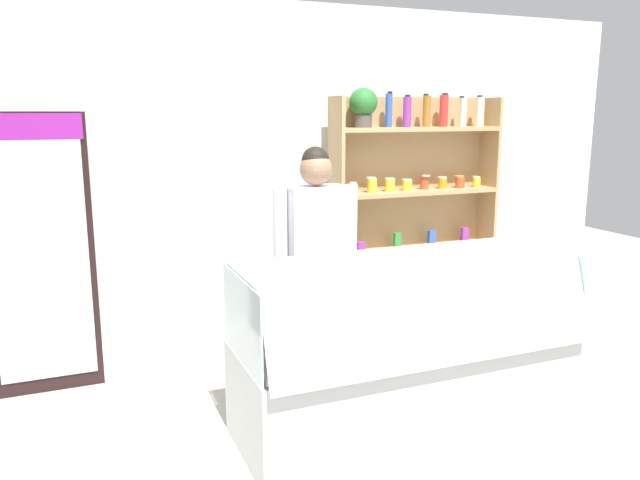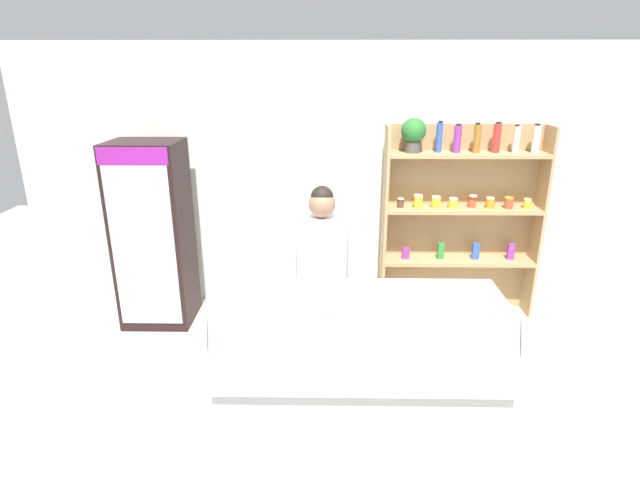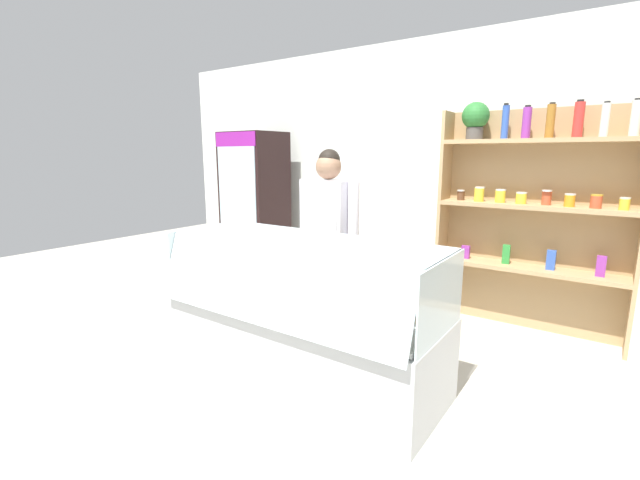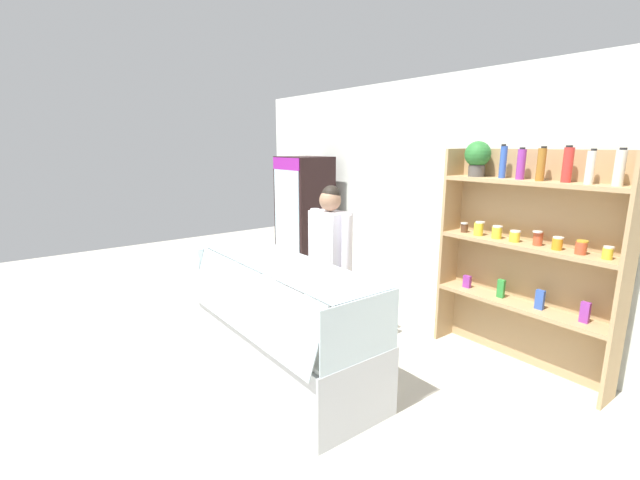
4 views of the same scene
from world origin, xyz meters
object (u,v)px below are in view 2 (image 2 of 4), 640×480
Objects in this scene: shelving_unit at (457,207)px; shop_clerk at (322,267)px; drinks_fridge at (153,235)px; deli_display_case at (358,387)px.

shop_clerk is at bearing -140.20° from shelving_unit.
deli_display_case is (1.92, -1.58, -0.60)m from drinks_fridge.
shelving_unit is 2.27m from deli_display_case.
drinks_fridge is at bearing 140.62° from deli_display_case.
deli_display_case is (-1.07, -1.83, -0.82)m from shelving_unit.
deli_display_case is at bearing -69.62° from shop_clerk.
drinks_fridge is 3.01m from shelving_unit.
shelving_unit is 1.03× the size of deli_display_case.
drinks_fridge is 0.93× the size of deli_display_case.
shelving_unit reaches higher than drinks_fridge.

